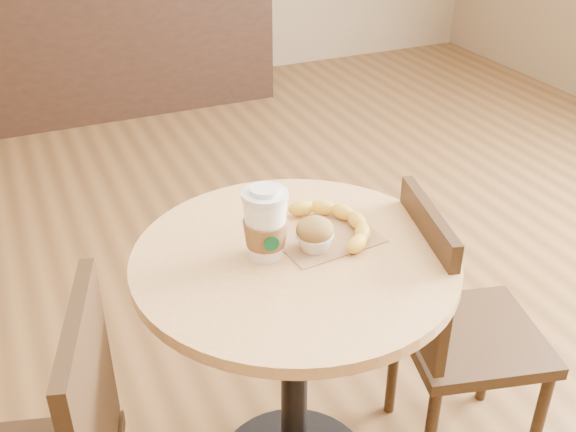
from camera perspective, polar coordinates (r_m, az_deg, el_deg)
The scene contains 7 objects.
cafe_table at distance 1.67m, azimuth 0.56°, elevation -8.83°, with size 0.76×0.76×0.75m.
chair_right at distance 1.87m, azimuth 13.82°, elevation -9.01°, with size 0.44×0.44×0.82m.
service_counter at distance 4.51m, azimuth -16.36°, elevation 15.12°, with size 2.30×0.65×1.04m.
kraft_bag at distance 1.62m, azimuth 3.25°, elevation -1.80°, with size 0.24×0.18×0.00m, color #9B704B.
coffee_cup at distance 1.51m, azimuth -1.92°, elevation -0.84°, with size 0.10×0.11×0.17m.
muffin at distance 1.55m, azimuth 2.28°, elevation -1.55°, with size 0.09×0.09×0.08m.
banana at distance 1.64m, azimuth 4.22°, elevation -0.58°, with size 0.17×0.27×0.04m, color gold, non-canonical shape.
Camera 1 is at (-0.59, -1.16, 1.61)m, focal length 42.00 mm.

